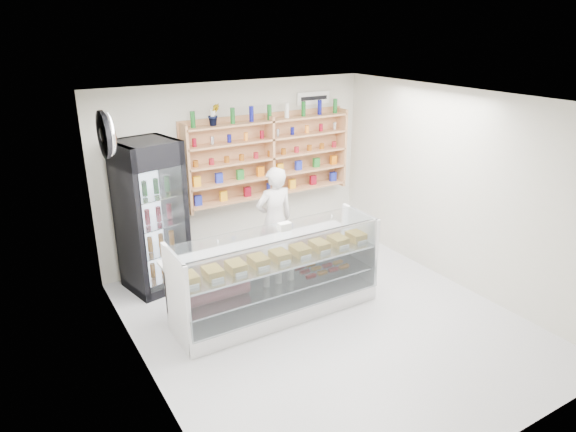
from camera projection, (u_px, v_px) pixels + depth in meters
room at (329, 220)px, 6.11m from camera, size 5.00×5.00×5.00m
display_counter at (276, 290)px, 6.69m from camera, size 2.72×0.81×1.18m
shop_worker at (275, 220)px, 7.72m from camera, size 0.61×0.41×1.64m
drinks_cooler at (151, 216)px, 7.13m from camera, size 0.91×0.90×2.15m
wall_shelving at (270, 158)px, 8.16m from camera, size 2.84×0.28×1.33m
potted_plant at (214, 114)px, 7.44m from camera, size 0.19×0.16×0.32m
security_mirror at (108, 134)px, 5.65m from camera, size 0.15×0.50×0.50m
wall_sign at (313, 98)px, 8.39m from camera, size 0.62×0.03×0.20m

